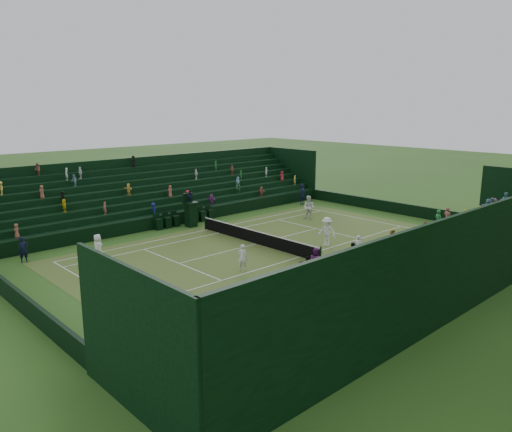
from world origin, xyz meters
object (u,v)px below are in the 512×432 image
object	(u,v)px
tennis_net	(256,237)
player_far_west	(309,208)
player_near_west	(98,248)
player_far_east	(327,231)
umpire_chair	(191,211)
player_near_east	(242,257)

from	to	relation	value
tennis_net	player_far_west	bearing A→B (deg)	107.10
player_near_west	player_far_east	world-z (taller)	player_far_east
umpire_chair	player_far_west	size ratio (longest dim) A/B	1.48
umpire_chair	player_far_east	bearing A→B (deg)	18.42
umpire_chair	tennis_net	bearing A→B (deg)	2.30
player_near_east	player_far_east	distance (m)	7.69
umpire_chair	player_near_east	size ratio (longest dim) A/B	1.86
player_far_east	tennis_net	bearing A→B (deg)	-152.03
player_far_east	umpire_chair	bearing A→B (deg)	-176.63
tennis_net	umpire_chair	world-z (taller)	umpire_chair
player_near_west	player_far_east	distance (m)	14.99
tennis_net	player_far_west	world-z (taller)	player_far_west
player_far_west	player_far_east	distance (m)	8.08
umpire_chair	player_far_west	xyz separation A→B (m)	(4.65, 8.81, -0.26)
tennis_net	player_near_west	bearing A→B (deg)	-111.65
umpire_chair	player_far_east	xyz separation A→B (m)	(10.82, 3.61, -0.26)
tennis_net	player_near_east	distance (m)	5.64
player_far_east	player_far_west	bearing A→B (deg)	124.80
tennis_net	player_far_west	xyz separation A→B (m)	(-2.62, 8.52, 0.47)
player_far_west	player_near_east	bearing A→B (deg)	-81.14
player_near_west	player_near_east	world-z (taller)	player_near_west
player_near_east	player_far_east	world-z (taller)	player_far_east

